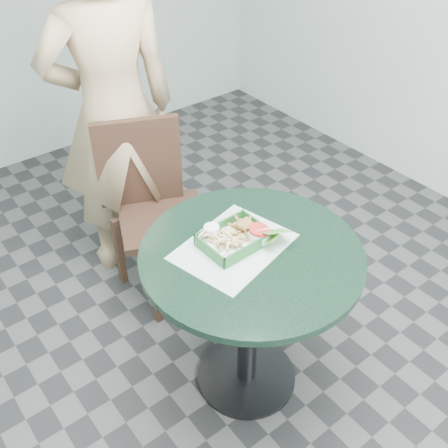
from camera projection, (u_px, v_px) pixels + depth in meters
floor at (246, 376)px, 2.43m from camera, size 4.00×5.00×0.02m
cafe_table at (250, 288)px, 2.07m from camera, size 0.85×0.85×0.75m
dining_chair at (153, 199)px, 2.62m from camera, size 0.42×0.42×0.93m
diner_person at (108, 77)px, 2.43m from camera, size 0.88×0.67×2.18m
placemat at (233, 250)px, 1.98m from camera, size 0.49×0.41×0.00m
food_basket at (234, 245)px, 1.99m from camera, size 0.25×0.18×0.05m
crab_sandwich at (245, 230)px, 2.00m from camera, size 0.11×0.11×0.07m
fries_pile at (224, 243)px, 1.96m from camera, size 0.13×0.14×0.04m
sauce_ramekin at (212, 233)px, 1.99m from camera, size 0.06×0.06×0.03m
garnish_cup at (263, 238)px, 1.97m from camera, size 0.13×0.13×0.05m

